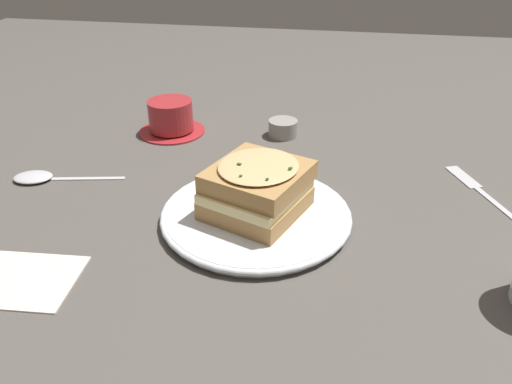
{
  "coord_description": "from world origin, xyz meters",
  "views": [
    {
      "loc": [
        0.09,
        -0.58,
        0.38
      ],
      "look_at": [
        -0.01,
        -0.01,
        0.05
      ],
      "focal_mm": 35.0,
      "sensor_mm": 36.0,
      "label": 1
    }
  ],
  "objects_px": {
    "dinner_plate": "(256,215)",
    "condiment_pot": "(283,128)",
    "sandwich": "(257,188)",
    "fork": "(477,187)",
    "napkin": "(24,279)",
    "teacup_with_saucer": "(171,118)",
    "spoon": "(39,177)"
  },
  "relations": [
    {
      "from": "dinner_plate",
      "to": "condiment_pot",
      "type": "relative_size",
      "value": 4.84
    },
    {
      "from": "sandwich",
      "to": "spoon",
      "type": "distance_m",
      "value": 0.37
    },
    {
      "from": "fork",
      "to": "condiment_pot",
      "type": "xyz_separation_m",
      "value": [
        -0.32,
        0.15,
        0.01
      ]
    },
    {
      "from": "teacup_with_saucer",
      "to": "condiment_pot",
      "type": "height_order",
      "value": "teacup_with_saucer"
    },
    {
      "from": "teacup_with_saucer",
      "to": "napkin",
      "type": "height_order",
      "value": "teacup_with_saucer"
    },
    {
      "from": "teacup_with_saucer",
      "to": "fork",
      "type": "relative_size",
      "value": 0.72
    },
    {
      "from": "sandwich",
      "to": "fork",
      "type": "height_order",
      "value": "sandwich"
    },
    {
      "from": "dinner_plate",
      "to": "fork",
      "type": "relative_size",
      "value": 1.43
    },
    {
      "from": "dinner_plate",
      "to": "fork",
      "type": "xyz_separation_m",
      "value": [
        0.32,
        0.15,
        -0.01
      ]
    },
    {
      "from": "teacup_with_saucer",
      "to": "sandwich",
      "type": "bearing_deg",
      "value": -165.26
    },
    {
      "from": "spoon",
      "to": "dinner_plate",
      "type": "bearing_deg",
      "value": -110.15
    },
    {
      "from": "sandwich",
      "to": "spoon",
      "type": "xyz_separation_m",
      "value": [
        -0.36,
        0.05,
        -0.05
      ]
    },
    {
      "from": "dinner_plate",
      "to": "sandwich",
      "type": "bearing_deg",
      "value": 48.25
    },
    {
      "from": "spoon",
      "to": "napkin",
      "type": "xyz_separation_m",
      "value": [
        0.12,
        -0.23,
        -0.0
      ]
    },
    {
      "from": "dinner_plate",
      "to": "napkin",
      "type": "xyz_separation_m",
      "value": [
        -0.24,
        -0.17,
        -0.01
      ]
    },
    {
      "from": "spoon",
      "to": "napkin",
      "type": "bearing_deg",
      "value": -164.64
    },
    {
      "from": "spoon",
      "to": "condiment_pot",
      "type": "height_order",
      "value": "condiment_pot"
    },
    {
      "from": "teacup_with_saucer",
      "to": "spoon",
      "type": "distance_m",
      "value": 0.27
    },
    {
      "from": "spoon",
      "to": "condiment_pot",
      "type": "xyz_separation_m",
      "value": [
        0.36,
        0.24,
        0.01
      ]
    },
    {
      "from": "napkin",
      "to": "dinner_plate",
      "type": "bearing_deg",
      "value": 35.61
    },
    {
      "from": "teacup_with_saucer",
      "to": "spoon",
      "type": "relative_size",
      "value": 0.75
    },
    {
      "from": "dinner_plate",
      "to": "napkin",
      "type": "height_order",
      "value": "dinner_plate"
    },
    {
      "from": "sandwich",
      "to": "condiment_pot",
      "type": "xyz_separation_m",
      "value": [
        -0.0,
        0.29,
        -0.04
      ]
    },
    {
      "from": "teacup_with_saucer",
      "to": "fork",
      "type": "xyz_separation_m",
      "value": [
        0.53,
        -0.13,
        -0.03
      ]
    },
    {
      "from": "teacup_with_saucer",
      "to": "condiment_pot",
      "type": "distance_m",
      "value": 0.21
    },
    {
      "from": "sandwich",
      "to": "fork",
      "type": "relative_size",
      "value": 0.86
    },
    {
      "from": "teacup_with_saucer",
      "to": "condiment_pot",
      "type": "xyz_separation_m",
      "value": [
        0.21,
        0.02,
        -0.01
      ]
    },
    {
      "from": "sandwich",
      "to": "condiment_pot",
      "type": "bearing_deg",
      "value": 90.53
    },
    {
      "from": "dinner_plate",
      "to": "condiment_pot",
      "type": "height_order",
      "value": "condiment_pot"
    },
    {
      "from": "spoon",
      "to": "sandwich",
      "type": "bearing_deg",
      "value": -109.92
    },
    {
      "from": "sandwich",
      "to": "condiment_pot",
      "type": "distance_m",
      "value": 0.3
    },
    {
      "from": "sandwich",
      "to": "spoon",
      "type": "relative_size",
      "value": 0.9
    }
  ]
}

